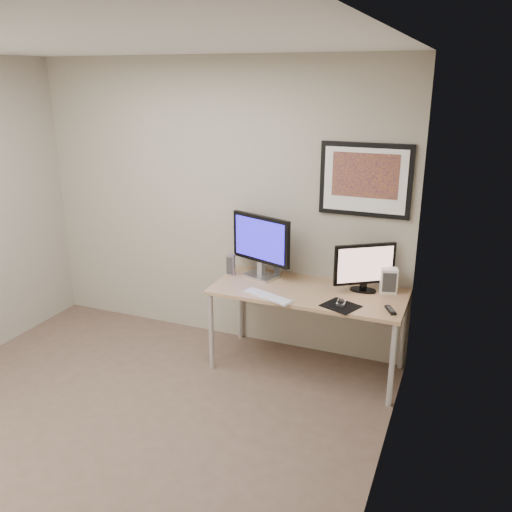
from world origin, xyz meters
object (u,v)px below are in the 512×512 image
(framed_art, at_px, (365,180))
(fan_unit, at_px, (389,280))
(desk, at_px, (308,297))
(monitor_tv, at_px, (364,266))
(monitor_large, at_px, (261,244))
(speaker_left, at_px, (231,264))
(speaker_right, at_px, (278,267))
(keyboard, at_px, (268,296))

(framed_art, distance_m, fan_unit, 0.84)
(desk, height_order, fan_unit, fan_unit)
(desk, distance_m, monitor_tv, 0.53)
(framed_art, xyz_separation_m, monitor_tv, (0.07, -0.19, -0.67))
(fan_unit, bearing_deg, monitor_large, 168.19)
(framed_art, height_order, fan_unit, framed_art)
(desk, relative_size, fan_unit, 7.72)
(framed_art, distance_m, speaker_left, 1.38)
(desk, bearing_deg, monitor_large, 163.90)
(speaker_right, distance_m, keyboard, 0.50)
(monitor_large, height_order, speaker_left, monitor_large)
(framed_art, relative_size, fan_unit, 3.62)
(speaker_right, bearing_deg, speaker_left, -172.30)
(monitor_tv, xyz_separation_m, speaker_left, (-1.18, -0.05, -0.12))
(monitor_tv, height_order, fan_unit, monitor_tv)
(keyboard, bearing_deg, desk, 66.18)
(monitor_large, height_order, monitor_tv, monitor_large)
(monitor_tv, distance_m, speaker_right, 0.79)
(speaker_left, distance_m, keyboard, 0.62)
(speaker_left, height_order, speaker_right, speaker_left)
(desk, bearing_deg, monitor_tv, 19.10)
(framed_art, relative_size, keyboard, 1.64)
(framed_art, height_order, speaker_left, framed_art)
(speaker_right, bearing_deg, desk, -40.37)
(monitor_tv, xyz_separation_m, speaker_right, (-0.78, 0.07, -0.14))
(monitor_tv, bearing_deg, monitor_large, 146.53)
(framed_art, bearing_deg, speaker_right, -170.86)
(monitor_large, bearing_deg, framed_art, 32.35)
(desk, xyz_separation_m, speaker_left, (-0.75, 0.10, 0.16))
(framed_art, xyz_separation_m, fan_unit, (0.27, -0.13, -0.79))
(framed_art, xyz_separation_m, keyboard, (-0.61, -0.60, -0.88))
(monitor_large, distance_m, speaker_right, 0.27)
(framed_art, bearing_deg, monitor_tv, -68.31)
(monitor_large, bearing_deg, speaker_left, -152.59)
(monitor_large, distance_m, speaker_left, 0.35)
(framed_art, bearing_deg, speaker_left, -168.19)
(monitor_large, relative_size, monitor_tv, 1.32)
(monitor_tv, relative_size, speaker_right, 2.76)
(monitor_tv, relative_size, keyboard, 0.98)
(monitor_tv, bearing_deg, speaker_right, 140.79)
(monitor_tv, bearing_deg, desk, 165.16)
(speaker_left, xyz_separation_m, speaker_right, (0.40, 0.12, -0.01))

